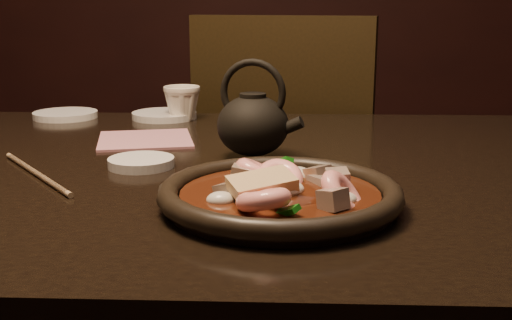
{
  "coord_description": "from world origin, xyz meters",
  "views": [
    {
      "loc": [
        0.25,
        -0.92,
        0.98
      ],
      "look_at": [
        0.22,
        -0.18,
        0.8
      ],
      "focal_mm": 45.0,
      "sensor_mm": 36.0,
      "label": 1
    }
  ],
  "objects_px": {
    "table": "(116,212)",
    "teapot": "(253,122)",
    "plate": "(280,195)",
    "tea_cup": "(182,102)",
    "chair": "(293,188)"
  },
  "relations": [
    {
      "from": "table",
      "to": "teapot",
      "type": "bearing_deg",
      "value": 11.45
    },
    {
      "from": "plate",
      "to": "tea_cup",
      "type": "relative_size",
      "value": 3.83
    },
    {
      "from": "table",
      "to": "plate",
      "type": "relative_size",
      "value": 5.59
    },
    {
      "from": "table",
      "to": "chair",
      "type": "relative_size",
      "value": 1.67
    },
    {
      "from": "chair",
      "to": "tea_cup",
      "type": "bearing_deg",
      "value": 68.03
    },
    {
      "from": "plate",
      "to": "tea_cup",
      "type": "distance_m",
      "value": 0.6
    },
    {
      "from": "plate",
      "to": "teapot",
      "type": "xyz_separation_m",
      "value": [
        -0.04,
        0.25,
        0.04
      ]
    },
    {
      "from": "table",
      "to": "plate",
      "type": "height_order",
      "value": "plate"
    },
    {
      "from": "table",
      "to": "tea_cup",
      "type": "bearing_deg",
      "value": 82.48
    },
    {
      "from": "chair",
      "to": "tea_cup",
      "type": "relative_size",
      "value": 12.78
    },
    {
      "from": "table",
      "to": "tea_cup",
      "type": "distance_m",
      "value": 0.39
    },
    {
      "from": "teapot",
      "to": "tea_cup",
      "type": "bearing_deg",
      "value": 128.86
    },
    {
      "from": "chair",
      "to": "plate",
      "type": "relative_size",
      "value": 3.34
    },
    {
      "from": "plate",
      "to": "teapot",
      "type": "relative_size",
      "value": 1.92
    },
    {
      "from": "table",
      "to": "teapot",
      "type": "distance_m",
      "value": 0.25
    }
  ]
}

